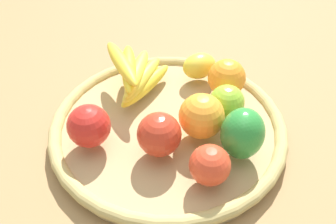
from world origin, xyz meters
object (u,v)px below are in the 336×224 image
at_px(bell_pepper, 243,133).
at_px(lemon_0, 199,66).
at_px(orange_1, 202,116).
at_px(apple_0, 89,126).
at_px(apple_1, 227,102).
at_px(apple_3, 210,165).
at_px(apple_2, 159,134).
at_px(banana_bunch, 135,74).
at_px(orange_0, 227,78).

bearing_deg(bell_pepper, lemon_0, -143.29).
xyz_separation_m(orange_1, apple_0, (0.11, 0.16, -0.00)).
bearing_deg(bell_pepper, apple_1, -149.47).
distance_m(apple_3, lemon_0, 0.28).
relative_size(apple_2, banana_bunch, 0.46).
distance_m(apple_2, apple_3, 0.10).
bearing_deg(lemon_0, apple_1, 159.09).
height_order(banana_bunch, lemon_0, banana_bunch).
distance_m(banana_bunch, apple_1, 0.19).
relative_size(orange_0, apple_0, 1.00).
relative_size(orange_1, banana_bunch, 0.50).
distance_m(apple_1, bell_pepper, 0.10).
distance_m(orange_0, bell_pepper, 0.16).
relative_size(orange_1, bell_pepper, 0.89).
relative_size(orange_1, lemon_0, 1.11).
bearing_deg(banana_bunch, apple_1, -154.21).
height_order(orange_1, bell_pepper, bell_pepper).
bearing_deg(orange_0, banana_bunch, 46.89).
relative_size(apple_2, apple_0, 1.00).
height_order(orange_1, orange_0, orange_1).
distance_m(apple_2, lemon_0, 0.23).
relative_size(banana_bunch, lemon_0, 2.23).
xyz_separation_m(banana_bunch, apple_3, (-0.26, 0.05, -0.01)).
xyz_separation_m(apple_2, orange_1, (-0.01, -0.08, 0.00)).
distance_m(orange_0, apple_3, 0.23).
bearing_deg(apple_1, orange_1, 93.20).
bearing_deg(banana_bunch, lemon_0, -110.22).
xyz_separation_m(apple_0, lemon_0, (0.02, -0.28, -0.01)).
relative_size(orange_1, orange_0, 1.07).
bearing_deg(apple_2, apple_3, -167.54).
xyz_separation_m(orange_1, lemon_0, (0.13, -0.12, -0.01)).
height_order(apple_1, bell_pepper, bell_pepper).
distance_m(orange_1, apple_0, 0.20).
bearing_deg(apple_3, bell_pepper, -84.91).
bearing_deg(apple_1, orange_0, -45.88).
height_order(orange_1, apple_0, orange_1).
height_order(orange_1, lemon_0, orange_1).
relative_size(orange_1, apple_0, 1.08).
bearing_deg(apple_2, orange_1, -99.61).
height_order(banana_bunch, apple_0, banana_bunch).
distance_m(apple_2, banana_bunch, 0.18).
bearing_deg(banana_bunch, bell_pepper, -172.41).
height_order(orange_1, banana_bunch, same).
xyz_separation_m(orange_0, apple_3, (-0.14, 0.18, -0.00)).
distance_m(banana_bunch, apple_3, 0.27).
xyz_separation_m(apple_3, lemon_0, (0.21, -0.18, -0.01)).
bearing_deg(apple_0, apple_1, -113.92).
height_order(orange_0, bell_pepper, bell_pepper).
distance_m(banana_bunch, bell_pepper, 0.26).
relative_size(banana_bunch, bell_pepper, 1.80).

